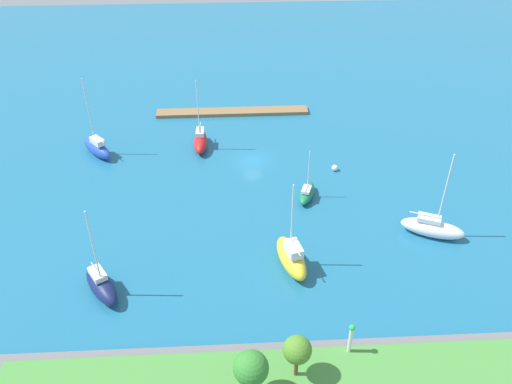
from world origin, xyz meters
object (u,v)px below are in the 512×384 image
(park_tree_mideast, at_px, (251,368))
(pier_dock, at_px, (232,112))
(harbor_beacon, at_px, (351,337))
(mooring_buoy_white, at_px, (335,168))
(sailboat_yellow_along_channel, at_px, (291,257))
(sailboat_green_outer_mooring, at_px, (307,193))
(sailboat_blue_near_pier, at_px, (97,148))
(park_tree_west, at_px, (297,350))
(sailboat_navy_lone_south, at_px, (101,285))
(sailboat_white_west_end, at_px, (432,228))
(sailboat_red_off_beacon, at_px, (200,141))

(park_tree_mideast, bearing_deg, pier_dock, -89.32)
(harbor_beacon, xyz_separation_m, mooring_buoy_white, (-4.45, -32.42, -2.79))
(sailboat_yellow_along_channel, bearing_deg, sailboat_green_outer_mooring, -29.13)
(sailboat_blue_near_pier, bearing_deg, sailboat_yellow_along_channel, -175.41)
(pier_dock, distance_m, park_tree_west, 53.65)
(pier_dock, xyz_separation_m, mooring_buoy_white, (-14.45, 18.62, 0.15))
(sailboat_navy_lone_south, bearing_deg, sailboat_white_west_end, 68.68)
(pier_dock, distance_m, sailboat_blue_near_pier, 24.02)
(sailboat_green_outer_mooring, distance_m, sailboat_red_off_beacon, 20.15)
(pier_dock, relative_size, sailboat_red_off_beacon, 2.28)
(sailboat_yellow_along_channel, bearing_deg, harbor_beacon, -176.82)
(sailboat_yellow_along_channel, height_order, sailboat_red_off_beacon, sailboat_red_off_beacon)
(sailboat_yellow_along_channel, height_order, mooring_buoy_white, sailboat_yellow_along_channel)
(park_tree_west, relative_size, mooring_buoy_white, 5.26)
(pier_dock, distance_m, sailboat_yellow_along_channel, 38.68)
(park_tree_west, bearing_deg, sailboat_navy_lone_south, -31.91)
(harbor_beacon, xyz_separation_m, sailboat_blue_near_pier, (30.53, -38.62, -1.98))
(sailboat_green_outer_mooring, distance_m, mooring_buoy_white, 8.14)
(harbor_beacon, height_order, sailboat_navy_lone_south, sailboat_navy_lone_south)
(harbor_beacon, height_order, mooring_buoy_white, harbor_beacon)
(mooring_buoy_white, bearing_deg, sailboat_green_outer_mooring, 52.55)
(park_tree_west, bearing_deg, park_tree_mideast, 23.86)
(sailboat_white_west_end, xyz_separation_m, sailboat_red_off_beacon, (28.83, -22.36, 0.02))
(park_tree_west, distance_m, sailboat_navy_lone_south, 23.23)
(park_tree_mideast, relative_size, sailboat_blue_near_pier, 0.42)
(park_tree_west, distance_m, mooring_buoy_white, 36.22)
(sailboat_white_west_end, bearing_deg, sailboat_yellow_along_channel, -142.47)
(park_tree_west, relative_size, sailboat_navy_lone_south, 0.41)
(pier_dock, relative_size, park_tree_west, 5.50)
(sailboat_yellow_along_channel, bearing_deg, sailboat_blue_near_pier, 31.68)
(sailboat_white_west_end, bearing_deg, park_tree_west, -111.04)
(harbor_beacon, height_order, sailboat_blue_near_pier, sailboat_blue_near_pier)
(pier_dock, xyz_separation_m, park_tree_west, (-4.75, 53.27, 4.31))
(harbor_beacon, distance_m, sailboat_red_off_beacon, 42.66)
(sailboat_yellow_along_channel, bearing_deg, park_tree_west, 161.13)
(pier_dock, distance_m, sailboat_red_off_beacon, 12.33)
(park_tree_mideast, height_order, sailboat_red_off_beacon, sailboat_red_off_beacon)
(sailboat_white_west_end, xyz_separation_m, mooring_buoy_white, (9.28, -14.94, -0.75))
(sailboat_green_outer_mooring, bearing_deg, sailboat_red_off_beacon, 66.72)
(park_tree_mideast, bearing_deg, harbor_beacon, -156.60)
(park_tree_west, xyz_separation_m, sailboat_red_off_beacon, (9.85, -42.08, -3.39))
(park_tree_mideast, distance_m, sailboat_yellow_along_channel, 18.03)
(sailboat_green_outer_mooring, bearing_deg, pier_dock, 41.02)
(harbor_beacon, bearing_deg, mooring_buoy_white, -97.82)
(sailboat_white_west_end, distance_m, sailboat_green_outer_mooring, 16.57)
(harbor_beacon, relative_size, sailboat_white_west_end, 0.32)
(park_tree_west, distance_m, sailboat_yellow_along_channel, 15.44)
(sailboat_white_west_end, height_order, sailboat_navy_lone_south, sailboat_white_west_end)
(sailboat_white_west_end, bearing_deg, sailboat_red_off_beacon, 165.07)
(sailboat_blue_near_pier, xyz_separation_m, sailboat_red_off_beacon, (-15.43, -1.23, -0.05))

